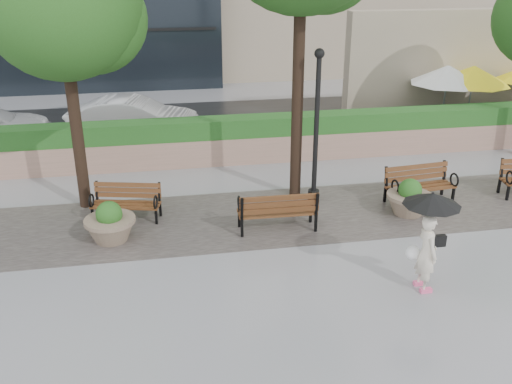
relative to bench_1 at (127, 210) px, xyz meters
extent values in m
plane|color=gray|center=(2.95, -3.44, -0.25)|extent=(100.00, 100.00, 0.00)
cube|color=#383330|center=(2.95, -0.44, -0.25)|extent=(28.00, 3.20, 0.01)
cube|color=#A77C6B|center=(2.95, 3.56, 0.15)|extent=(24.00, 0.80, 0.80)
cube|color=#244A18|center=(2.95, 3.56, 0.82)|extent=(24.00, 0.75, 0.55)
cube|color=tan|center=(12.45, 6.56, 1.75)|extent=(10.00, 0.60, 4.00)
cube|color=#244A18|center=(11.95, 4.36, 0.20)|extent=(8.00, 0.50, 0.90)
cube|color=black|center=(2.95, 7.56, -0.25)|extent=(40.00, 7.00, 0.00)
cube|color=brown|center=(-0.01, -0.03, 0.14)|extent=(1.65, 0.83, 0.04)
cube|color=brown|center=(0.05, 0.21, 0.41)|extent=(1.56, 0.47, 0.37)
cube|color=black|center=(0.00, -0.01, -0.05)|extent=(1.67, 0.92, 0.40)
torus|color=black|center=(-0.77, -0.01, 0.29)|extent=(0.12, 0.33, 0.32)
torus|color=black|center=(0.68, -0.36, 0.29)|extent=(0.12, 0.33, 0.32)
cube|color=brown|center=(3.36, -1.11, 0.18)|extent=(1.78, 0.57, 0.05)
cube|color=brown|center=(3.35, -1.39, 0.48)|extent=(1.77, 0.16, 0.41)
cube|color=black|center=(3.36, -1.14, -0.03)|extent=(1.78, 0.67, 0.45)
torus|color=black|center=(4.20, -0.96, 0.36)|extent=(0.06, 0.36, 0.36)
torus|color=black|center=(2.53, -0.92, 0.36)|extent=(0.06, 0.36, 0.36)
cube|color=brown|center=(7.18, -0.30, 0.17)|extent=(1.77, 0.69, 0.05)
cube|color=brown|center=(7.16, -0.04, 0.47)|extent=(1.73, 0.29, 0.41)
cube|color=black|center=(7.18, -0.28, -0.03)|extent=(1.78, 0.79, 0.44)
torus|color=black|center=(6.39, -0.56, 0.35)|extent=(0.08, 0.36, 0.36)
torus|color=black|center=(8.01, -0.39, 0.35)|extent=(0.08, 0.36, 0.36)
torus|color=black|center=(9.44, -0.52, 0.35)|extent=(0.09, 0.36, 0.36)
cylinder|color=#7F6B56|center=(-0.31, -1.03, 0.23)|extent=(1.10, 1.10, 0.09)
sphere|color=#214814|center=(-0.31, -1.03, 0.38)|extent=(0.57, 0.57, 0.57)
cylinder|color=#7F6B56|center=(6.63, -0.88, 0.22)|extent=(1.07, 1.07, 0.09)
sphere|color=#214814|center=(6.63, -0.88, 0.37)|extent=(0.55, 0.55, 0.55)
cylinder|color=black|center=(4.60, 0.27, 1.56)|extent=(0.12, 0.12, 3.63)
cylinder|color=black|center=(4.60, 0.27, -0.10)|extent=(0.28, 0.28, 0.30)
sphere|color=black|center=(4.60, 0.27, 3.43)|extent=(0.24, 0.24, 0.24)
cylinder|color=black|center=(-1.03, 0.97, 2.03)|extent=(0.28, 0.28, 4.56)
sphere|color=#214814|center=(-0.43, 1.27, 4.18)|extent=(2.46, 2.46, 2.46)
cylinder|color=black|center=(4.23, 0.74, 2.75)|extent=(0.28, 0.28, 5.99)
cylinder|color=black|center=(10.59, 5.31, -0.20)|extent=(0.40, 0.40, 0.10)
cylinder|color=#99999E|center=(10.59, 5.31, 0.85)|extent=(0.06, 0.06, 2.20)
cone|color=white|center=(10.59, 5.31, 1.75)|extent=(2.50, 2.50, 0.60)
cylinder|color=black|center=(11.41, 5.09, -0.20)|extent=(0.40, 0.40, 0.10)
cylinder|color=#99999E|center=(11.41, 5.09, 0.85)|extent=(0.06, 0.06, 2.20)
cone|color=yellow|center=(11.41, 5.09, 1.75)|extent=(2.50, 2.50, 0.60)
imported|color=silver|center=(0.09, 6.33, 0.45)|extent=(4.49, 2.29, 1.41)
imported|color=#EEE0C8|center=(5.52, -4.03, 0.55)|extent=(0.42, 0.59, 1.60)
cube|color=#F2598C|center=(5.52, -3.91, -0.21)|extent=(0.11, 0.22, 0.08)
cube|color=#F2598C|center=(5.53, -4.17, -0.21)|extent=(0.11, 0.22, 0.08)
cube|color=black|center=(5.74, -3.97, 0.70)|extent=(0.11, 0.30, 0.22)
sphere|color=white|center=(5.36, -3.81, 0.40)|extent=(0.28, 0.28, 0.28)
cylinder|color=black|center=(5.52, -3.98, 1.15)|extent=(0.02, 0.02, 0.85)
cone|color=black|center=(5.52, -3.98, 1.55)|extent=(1.04, 1.04, 0.22)
camera|label=1|loc=(0.84, -12.47, 5.55)|focal=40.00mm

